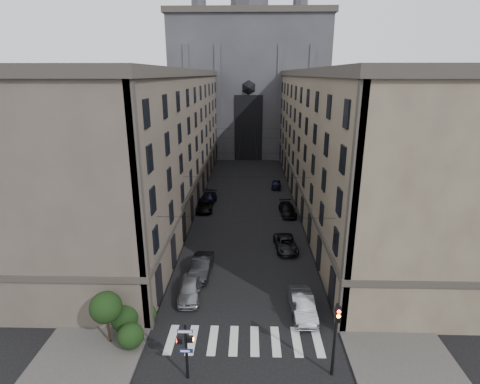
# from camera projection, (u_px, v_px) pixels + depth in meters

# --- Properties ---
(sidewalk_left) EXTENTS (7.00, 80.00, 0.15)m
(sidewalk_left) POSITION_uv_depth(u_px,v_px,m) (178.00, 200.00, 56.54)
(sidewalk_left) COLOR #383533
(sidewalk_left) RESTS_ON ground
(sidewalk_right) EXTENTS (7.00, 80.00, 0.15)m
(sidewalk_right) POSITION_uv_depth(u_px,v_px,m) (317.00, 201.00, 56.03)
(sidewalk_right) COLOR #383533
(sidewalk_right) RESTS_ON ground
(zebra_crossing) EXTENTS (11.00, 3.20, 0.01)m
(zebra_crossing) POSITION_uv_depth(u_px,v_px,m) (244.00, 341.00, 26.76)
(zebra_crossing) COLOR beige
(zebra_crossing) RESTS_ON ground
(building_left) EXTENTS (13.60, 60.60, 18.85)m
(building_left) POSITION_uv_depth(u_px,v_px,m) (154.00, 139.00, 53.82)
(building_left) COLOR #494038
(building_left) RESTS_ON ground
(building_right) EXTENTS (13.60, 60.60, 18.85)m
(building_right) POSITION_uv_depth(u_px,v_px,m) (342.00, 139.00, 53.16)
(building_right) COLOR brown
(building_right) RESTS_ON ground
(gothic_tower) EXTENTS (35.00, 23.00, 58.00)m
(gothic_tower) POSITION_uv_depth(u_px,v_px,m) (249.00, 76.00, 88.08)
(gothic_tower) COLOR #2D2D33
(gothic_tower) RESTS_ON ground
(pedestrian_signal_left) EXTENTS (1.02, 0.38, 4.00)m
(pedestrian_signal_left) POSITION_uv_depth(u_px,v_px,m) (186.00, 347.00, 22.81)
(pedestrian_signal_left) COLOR black
(pedestrian_signal_left) RESTS_ON ground
(traffic_light_right) EXTENTS (0.34, 0.50, 5.20)m
(traffic_light_right) POSITION_uv_depth(u_px,v_px,m) (336.00, 332.00, 22.70)
(traffic_light_right) COLOR black
(traffic_light_right) RESTS_ON ground
(shrub_cluster) EXTENTS (3.90, 4.40, 3.90)m
(shrub_cluster) POSITION_uv_depth(u_px,v_px,m) (121.00, 317.00, 26.44)
(shrub_cluster) COLOR black
(shrub_cluster) RESTS_ON sidewalk_left
(tram_wires) EXTENTS (14.00, 60.00, 0.43)m
(tram_wires) POSITION_uv_depth(u_px,v_px,m) (248.00, 154.00, 53.77)
(tram_wires) COLOR black
(tram_wires) RESTS_ON ground
(car_left_near) EXTENTS (2.10, 4.69, 1.56)m
(car_left_near) POSITION_uv_depth(u_px,v_px,m) (190.00, 289.00, 31.73)
(car_left_near) COLOR gray
(car_left_near) RESTS_ON ground
(car_left_midnear) EXTENTS (1.98, 5.08, 1.65)m
(car_left_midnear) POSITION_uv_depth(u_px,v_px,m) (201.00, 266.00, 35.43)
(car_left_midnear) COLOR black
(car_left_midnear) RESTS_ON ground
(car_left_midfar) EXTENTS (2.54, 5.02, 1.36)m
(car_left_midfar) POSITION_uv_depth(u_px,v_px,m) (205.00, 206.00, 52.15)
(car_left_midfar) COLOR black
(car_left_midfar) RESTS_ON ground
(car_left_far) EXTENTS (2.76, 5.55, 1.55)m
(car_left_far) POSITION_uv_depth(u_px,v_px,m) (207.00, 199.00, 54.43)
(car_left_far) COLOR black
(car_left_far) RESTS_ON ground
(car_right_near) EXTENTS (1.89, 5.00, 1.63)m
(car_right_near) POSITION_uv_depth(u_px,v_px,m) (302.00, 305.00, 29.51)
(car_right_near) COLOR slate
(car_right_near) RESTS_ON ground
(car_right_midnear) EXTENTS (2.60, 5.00, 1.34)m
(car_right_midnear) POSITION_uv_depth(u_px,v_px,m) (286.00, 244.00, 40.48)
(car_right_midnear) COLOR black
(car_right_midnear) RESTS_ON ground
(car_right_midfar) EXTENTS (2.32, 5.05, 1.43)m
(car_right_midfar) POSITION_uv_depth(u_px,v_px,m) (288.00, 209.00, 50.58)
(car_right_midfar) COLOR black
(car_right_midfar) RESTS_ON ground
(car_right_far) EXTENTS (1.88, 3.87, 1.27)m
(car_right_far) POSITION_uv_depth(u_px,v_px,m) (276.00, 185.00, 62.28)
(car_right_far) COLOR black
(car_right_far) RESTS_ON ground
(pedestrian) EXTENTS (0.48, 0.68, 1.76)m
(pedestrian) POSITION_uv_depth(u_px,v_px,m) (295.00, 312.00, 28.53)
(pedestrian) COLOR black
(pedestrian) RESTS_ON ground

